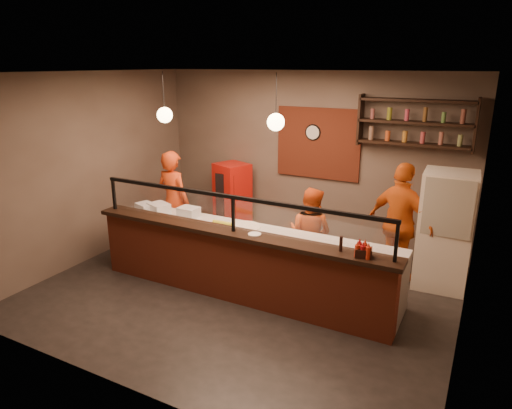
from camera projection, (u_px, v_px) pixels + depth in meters
The scene contains 29 objects.
floor at pixel (244, 290), 6.97m from camera, with size 6.00×6.00×0.00m, color black.
ceiling at pixel (243, 72), 6.02m from camera, with size 6.00×6.00×0.00m, color #3A312D.
wall_back at pixel (308, 158), 8.61m from camera, with size 6.00×6.00×0.00m, color #68594C.
wall_left at pixel (91, 168), 7.82m from camera, with size 5.00×5.00×0.00m, color #68594C.
wall_right at pixel (475, 222), 5.17m from camera, with size 5.00×5.00×0.00m, color #68594C.
wall_front at pixel (117, 250), 4.38m from camera, with size 6.00×6.00×0.00m, color #68594C.
brick_patch at pixel (318, 143), 8.41m from camera, with size 1.60×0.04×1.30m, color maroon.
service_counter at pixel (234, 268), 6.57m from camera, with size 4.60×0.25×1.00m, color maroon.
counter_ledge at pixel (234, 233), 6.41m from camera, with size 4.70×0.37×0.06m, color black.
worktop_cabinet at pixel (251, 260), 7.01m from camera, with size 4.60×0.75×0.85m, color gray.
worktop at pixel (250, 232), 6.88m from camera, with size 4.60×0.75×0.05m, color silver.
sneeze_guard at pixel (233, 210), 6.31m from camera, with size 4.50×0.05×0.52m.
wall_shelving at pixel (415, 122), 7.38m from camera, with size 1.84×0.28×0.85m.
wall_clock at pixel (313, 132), 8.38m from camera, with size 0.30×0.30×0.04m, color black.
pendant_left at pixel (165, 115), 7.05m from camera, with size 0.24×0.24×0.77m.
pendant_right at pixel (276, 122), 6.20m from camera, with size 0.24×0.24×0.77m.
cook_left at pixel (174, 201), 8.23m from camera, with size 0.68×0.44×1.86m, color red.
cook_mid at pixel (310, 234), 7.17m from camera, with size 0.73×0.57×1.50m, color #C84612.
cook_right at pixel (401, 224), 7.01m from camera, with size 1.12×0.47×1.91m, color #D25713.
fridge at pixel (445, 231), 6.87m from camera, with size 0.76×0.70×1.81m, color #ECE2C8.
red_cooler at pixel (232, 198), 9.23m from camera, with size 0.61×0.56×1.41m, color red.
pizza_dough at pixel (245, 226), 7.05m from camera, with size 0.50×0.50×0.01m, color silver.
prep_tub_a at pixel (159, 208), 7.66m from camera, with size 0.34×0.27×0.17m, color white.
prep_tub_b at pixel (189, 212), 7.48m from camera, with size 0.32×0.26×0.16m, color silver.
prep_tub_c at pixel (146, 208), 7.72m from camera, with size 0.31×0.25×0.15m, color white.
rolling_pin at pixel (223, 223), 7.11m from camera, with size 0.06×0.06×0.36m, color yellow.
condiment_caddy at pixel (363, 252), 5.54m from camera, with size 0.20×0.16×0.11m, color black.
pepper_mill at pixel (341, 244), 5.70m from camera, with size 0.04×0.04×0.20m, color black.
small_plate at pixel (255, 234), 6.28m from camera, with size 0.18×0.18×0.01m, color silver.
Camera 1 is at (3.06, -5.47, 3.32)m, focal length 32.00 mm.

